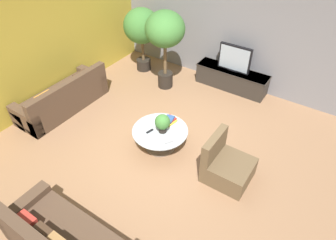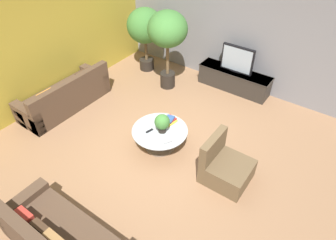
{
  "view_description": "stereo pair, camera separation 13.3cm",
  "coord_description": "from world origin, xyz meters",
  "px_view_note": "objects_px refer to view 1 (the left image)",
  "views": [
    {
      "loc": [
        2.54,
        -3.48,
        4.34
      ],
      "look_at": [
        -0.02,
        0.35,
        0.55
      ],
      "focal_mm": 32.0,
      "sensor_mm": 36.0,
      "label": 1
    },
    {
      "loc": [
        2.65,
        -3.4,
        4.34
      ],
      "look_at": [
        -0.02,
        0.35,
        0.55
      ],
      "focal_mm": 32.0,
      "sensor_mm": 36.0,
      "label": 2
    }
  ],
  "objects_px": {
    "television": "(235,58)",
    "armchair_wicker": "(226,166)",
    "couch_by_wall": "(64,98)",
    "potted_plant_tabletop": "(162,123)",
    "potted_palm_corner": "(165,33)",
    "media_console": "(232,79)",
    "coffee_table": "(160,135)",
    "potted_palm_tall": "(142,28)"
  },
  "relations": [
    {
      "from": "television",
      "to": "couch_by_wall",
      "type": "height_order",
      "value": "television"
    },
    {
      "from": "coffee_table",
      "to": "couch_by_wall",
      "type": "relative_size",
      "value": 0.51
    },
    {
      "from": "television",
      "to": "coffee_table",
      "type": "height_order",
      "value": "television"
    },
    {
      "from": "potted_palm_tall",
      "to": "potted_palm_corner",
      "type": "height_order",
      "value": "potted_palm_corner"
    },
    {
      "from": "media_console",
      "to": "armchair_wicker",
      "type": "distance_m",
      "value": 3.04
    },
    {
      "from": "media_console",
      "to": "potted_palm_tall",
      "type": "relative_size",
      "value": 1.07
    },
    {
      "from": "television",
      "to": "potted_palm_tall",
      "type": "bearing_deg",
      "value": -169.07
    },
    {
      "from": "coffee_table",
      "to": "armchair_wicker",
      "type": "bearing_deg",
      "value": 1.01
    },
    {
      "from": "couch_by_wall",
      "to": "potted_palm_corner",
      "type": "relative_size",
      "value": 1.1
    },
    {
      "from": "media_console",
      "to": "television",
      "type": "bearing_deg",
      "value": -90.0
    },
    {
      "from": "television",
      "to": "potted_palm_corner",
      "type": "xyz_separation_m",
      "value": [
        -1.47,
        -0.88,
        0.62
      ]
    },
    {
      "from": "television",
      "to": "couch_by_wall",
      "type": "xyz_separation_m",
      "value": [
        -2.89,
        -3.02,
        -0.56
      ]
    },
    {
      "from": "potted_palm_corner",
      "to": "potted_plant_tabletop",
      "type": "height_order",
      "value": "potted_palm_corner"
    },
    {
      "from": "coffee_table",
      "to": "potted_palm_corner",
      "type": "bearing_deg",
      "value": 121.66
    },
    {
      "from": "television",
      "to": "couch_by_wall",
      "type": "distance_m",
      "value": 4.22
    },
    {
      "from": "media_console",
      "to": "potted_palm_tall",
      "type": "height_order",
      "value": "potted_palm_tall"
    },
    {
      "from": "couch_by_wall",
      "to": "potted_plant_tabletop",
      "type": "relative_size",
      "value": 5.58
    },
    {
      "from": "media_console",
      "to": "potted_plant_tabletop",
      "type": "height_order",
      "value": "potted_plant_tabletop"
    },
    {
      "from": "potted_palm_tall",
      "to": "potted_plant_tabletop",
      "type": "xyz_separation_m",
      "value": [
        2.28,
        -2.35,
        -0.54
      ]
    },
    {
      "from": "media_console",
      "to": "coffee_table",
      "type": "distance_m",
      "value": 2.85
    },
    {
      "from": "media_console",
      "to": "armchair_wicker",
      "type": "bearing_deg",
      "value": -67.37
    },
    {
      "from": "couch_by_wall",
      "to": "potted_plant_tabletop",
      "type": "height_order",
      "value": "couch_by_wall"
    },
    {
      "from": "couch_by_wall",
      "to": "potted_plant_tabletop",
      "type": "xyz_separation_m",
      "value": [
        2.69,
        0.19,
        0.38
      ]
    },
    {
      "from": "armchair_wicker",
      "to": "potted_palm_tall",
      "type": "height_order",
      "value": "potted_palm_tall"
    },
    {
      "from": "media_console",
      "to": "potted_plant_tabletop",
      "type": "bearing_deg",
      "value": -94.08
    },
    {
      "from": "armchair_wicker",
      "to": "potted_palm_corner",
      "type": "relative_size",
      "value": 0.43
    },
    {
      "from": "potted_palm_corner",
      "to": "potted_plant_tabletop",
      "type": "xyz_separation_m",
      "value": [
        1.26,
        -1.95,
        -0.8
      ]
    },
    {
      "from": "television",
      "to": "potted_palm_corner",
      "type": "height_order",
      "value": "potted_palm_corner"
    },
    {
      "from": "armchair_wicker",
      "to": "potted_palm_corner",
      "type": "height_order",
      "value": "potted_palm_corner"
    },
    {
      "from": "potted_palm_corner",
      "to": "potted_plant_tabletop",
      "type": "relative_size",
      "value": 5.09
    },
    {
      "from": "television",
      "to": "armchair_wicker",
      "type": "distance_m",
      "value": 3.1
    },
    {
      "from": "potted_palm_tall",
      "to": "potted_palm_corner",
      "type": "bearing_deg",
      "value": -21.47
    },
    {
      "from": "armchair_wicker",
      "to": "potted_palm_corner",
      "type": "xyz_separation_m",
      "value": [
        -2.64,
        1.93,
        1.19
      ]
    },
    {
      "from": "armchair_wicker",
      "to": "potted_plant_tabletop",
      "type": "distance_m",
      "value": 1.43
    },
    {
      "from": "media_console",
      "to": "armchair_wicker",
      "type": "height_order",
      "value": "armchair_wicker"
    },
    {
      "from": "media_console",
      "to": "television",
      "type": "xyz_separation_m",
      "value": [
        -0.0,
        -0.0,
        0.58
      ]
    },
    {
      "from": "couch_by_wall",
      "to": "potted_palm_corner",
      "type": "distance_m",
      "value": 2.83
    },
    {
      "from": "media_console",
      "to": "potted_palm_corner",
      "type": "height_order",
      "value": "potted_palm_corner"
    },
    {
      "from": "media_console",
      "to": "couch_by_wall",
      "type": "distance_m",
      "value": 4.18
    },
    {
      "from": "television",
      "to": "armchair_wicker",
      "type": "bearing_deg",
      "value": -67.35
    },
    {
      "from": "coffee_table",
      "to": "potted_palm_tall",
      "type": "height_order",
      "value": "potted_palm_tall"
    },
    {
      "from": "coffee_table",
      "to": "potted_plant_tabletop",
      "type": "relative_size",
      "value": 2.83
    }
  ]
}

